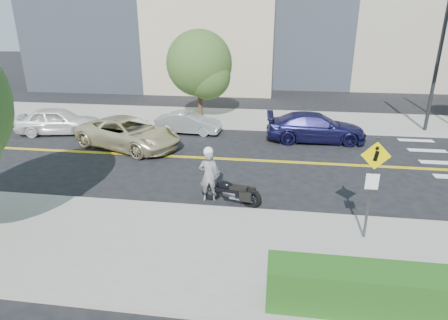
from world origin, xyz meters
name	(u,v)px	position (x,y,z in m)	size (l,w,h in m)	color
ground_plane	(241,160)	(0.00, 0.00, 0.00)	(120.00, 120.00, 0.00)	black
sidewalk_near	(213,251)	(0.00, -7.50, 0.07)	(60.00, 5.00, 0.15)	#9E9B91
sidewalk_far	(252,119)	(0.00, 7.50, 0.07)	(60.00, 5.00, 0.15)	#9E9B91
traffic_light	(448,49)	(10.00, 5.08, 4.67)	(0.28, 4.50, 7.00)	black
pedestrian_sign	(372,179)	(4.20, -6.31, 1.96)	(0.78, 0.08, 3.00)	#4C4C51
motorcyclist	(209,174)	(-0.71, -4.30, 1.00)	(0.75, 0.56, 2.00)	silver
motorcycle	(231,186)	(0.10, -4.42, 0.65)	(2.13, 0.65, 1.30)	black
suv	(128,133)	(-5.75, 0.97, 0.76)	(2.52, 5.47, 1.52)	beige
parked_car_white	(58,121)	(-10.63, 2.80, 0.75)	(1.78, 4.43, 1.51)	white
parked_car_silver	(188,123)	(-3.41, 3.96, 0.60)	(1.28, 3.66, 1.21)	#BABEC3
parked_car_blue	(315,127)	(3.61, 3.46, 0.75)	(2.10, 5.17, 1.50)	#1A194C
tree_far_a	(199,63)	(-3.37, 7.27, 3.54)	(4.10, 4.10, 5.60)	#382619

